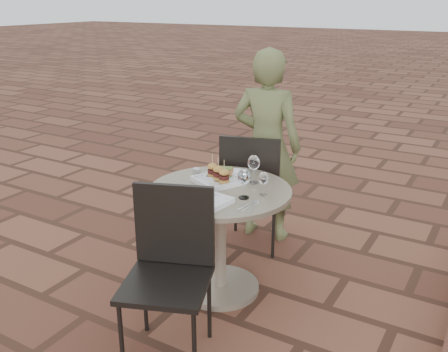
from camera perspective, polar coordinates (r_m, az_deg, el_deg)
The scene contains 13 objects.
ground at distance 3.34m, azimuth -4.94°, elevation -14.13°, with size 60.00×60.00×0.00m, color brown.
cafe_table at distance 3.22m, azimuth -0.46°, elevation -5.55°, with size 0.90×0.90×0.73m.
chair_far at distance 3.74m, azimuth 3.20°, elevation -0.81°, with size 0.54×0.54×0.93m.
chair_near at distance 2.71m, azimuth -6.17°, elevation -9.34°, with size 0.57×0.57×0.93m.
diner at distance 3.93m, azimuth 4.89°, elevation 3.42°, with size 0.55×0.36×1.52m, color brown.
plate_salmon at distance 3.32m, azimuth 0.07°, elevation 0.20°, with size 0.29×0.29×0.07m.
plate_sliders at distance 3.21m, azimuth -0.67°, elevation -0.11°, with size 0.36×0.36×0.17m.
plate_tuna at distance 2.89m, azimuth -2.38°, elevation -2.93°, with size 0.30×0.30×0.03m.
wine_glass_right at distance 2.94m, azimuth 2.32°, elevation -0.16°, with size 0.08×0.08×0.18m.
wine_glass_mid at distance 3.19m, azimuth 3.43°, elevation 1.45°, with size 0.08×0.08×0.19m.
wine_glass_far at distance 3.00m, azimuth 4.53°, elevation -0.33°, with size 0.06×0.06×0.15m.
steel_ramekin at distance 3.38m, azimuth -3.16°, elevation 0.56°, with size 0.05×0.05×0.04m, color silver.
cutlery_set at distance 2.87m, azimuth 3.00°, elevation -3.44°, with size 0.09×0.19×0.00m, color silver, non-canonical shape.
Camera 1 is at (1.64, -2.24, 1.86)m, focal length 40.00 mm.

